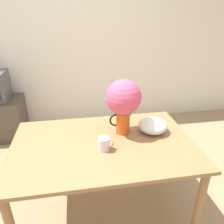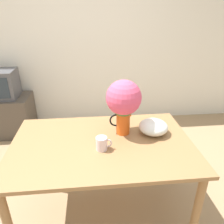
# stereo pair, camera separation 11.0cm
# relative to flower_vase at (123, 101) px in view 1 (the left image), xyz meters

# --- Properties ---
(ground_plane) EXTENTS (12.00, 12.00, 0.00)m
(ground_plane) POSITION_rel_flower_vase_xyz_m (-0.34, -0.14, -1.08)
(ground_plane) COLOR #9E7F5B
(wall_back) EXTENTS (8.00, 0.05, 2.60)m
(wall_back) POSITION_rel_flower_vase_xyz_m (-0.34, 1.84, 0.22)
(wall_back) COLOR silver
(wall_back) RESTS_ON ground_plane
(table) EXTENTS (1.44, 0.93, 0.79)m
(table) POSITION_rel_flower_vase_xyz_m (-0.19, -0.14, -0.39)
(table) COLOR olive
(table) RESTS_ON ground_plane
(flower_vase) EXTENTS (0.29, 0.29, 0.47)m
(flower_vase) POSITION_rel_flower_vase_xyz_m (0.00, 0.00, 0.00)
(flower_vase) COLOR #E05619
(flower_vase) RESTS_ON table
(coffee_mug) EXTENTS (0.12, 0.09, 0.10)m
(coffee_mug) POSITION_rel_flower_vase_xyz_m (-0.19, -0.23, -0.24)
(coffee_mug) COLOR silver
(coffee_mug) RESTS_ON table
(white_bowl) EXTENTS (0.25, 0.25, 0.12)m
(white_bowl) POSITION_rel_flower_vase_xyz_m (0.25, -0.03, -0.23)
(white_bowl) COLOR silver
(white_bowl) RESTS_ON table
(tv_stand) EXTENTS (0.68, 0.52, 0.59)m
(tv_stand) POSITION_rel_flower_vase_xyz_m (-1.51, 1.50, -0.78)
(tv_stand) COLOR #4C4238
(tv_stand) RESTS_ON ground_plane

